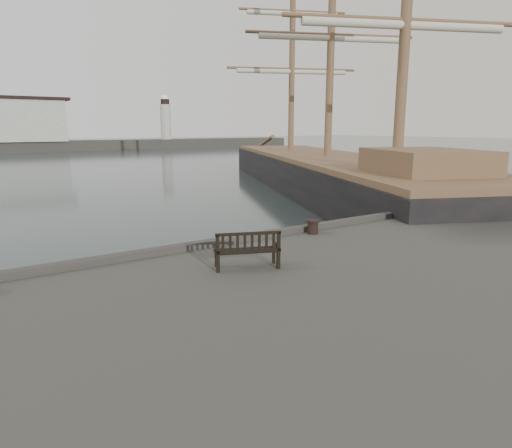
# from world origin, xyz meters

# --- Properties ---
(ground) EXTENTS (400.00, 400.00, 0.00)m
(ground) POSITION_xyz_m (0.00, 0.00, 0.00)
(ground) COLOR black
(ground) RESTS_ON ground
(bench) EXTENTS (1.60, 1.06, 0.87)m
(bench) POSITION_xyz_m (-0.13, -2.39, 1.84)
(bench) COLOR black
(bench) RESTS_ON quay
(bollard_right) EXTENTS (0.55, 0.55, 0.44)m
(bollard_right) POSITION_xyz_m (3.46, -0.57, 1.78)
(bollard_right) COLOR black
(bollard_right) RESTS_ON quay
(tall_ship_main) EXTENTS (23.03, 39.45, 29.68)m
(tall_ship_main) POSITION_xyz_m (18.52, 15.17, 0.75)
(tall_ship_main) COLOR black
(tall_ship_main) RESTS_ON ground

